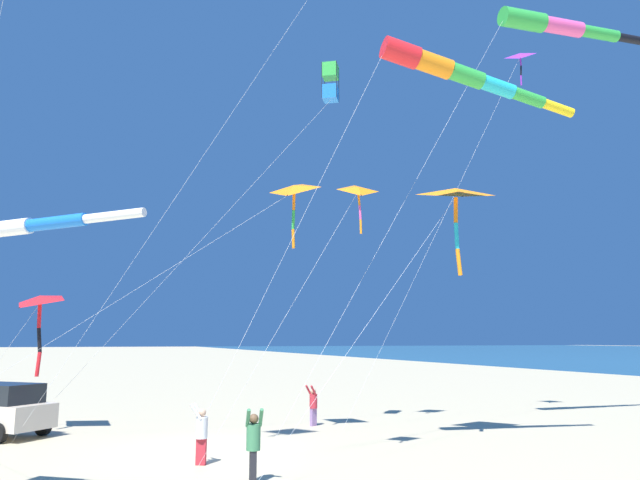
% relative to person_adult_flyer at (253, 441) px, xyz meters
% --- Properties ---
extents(ground_plane, '(600.00, 600.00, 0.00)m').
position_rel_person_adult_flyer_xyz_m(ground_plane, '(0.21, -4.63, -0.96)').
color(ground_plane, '#C6B58C').
extents(person_adult_flyer, '(0.45, 0.56, 1.77)m').
position_rel_person_adult_flyer_xyz_m(person_adult_flyer, '(0.00, 0.00, 0.00)').
color(person_adult_flyer, '#232328').
rests_on(person_adult_flyer, ground_plane).
extents(person_child_green_jacket, '(0.58, 0.51, 1.65)m').
position_rel_person_adult_flyer_xyz_m(person_child_green_jacket, '(0.84, -2.54, -0.07)').
color(person_child_green_jacket, '#B72833').
rests_on(person_child_green_jacket, ground_plane).
extents(person_child_grey_jacket, '(0.57, 0.52, 1.61)m').
position_rel_person_adult_flyer_xyz_m(person_child_grey_jacket, '(-4.59, -8.58, -0.09)').
color(person_child_grey_jacket, '#8E6B9E').
rests_on(person_child_grey_jacket, ground_plane).
extents(kite_box_purple_drifting, '(10.80, 7.04, 14.16)m').
position_rel_person_adult_flyer_xyz_m(kite_box_purple_drifting, '(-4.35, -6.00, 12.43)').
color(kite_box_purple_drifting, green).
rests_on(kite_box_purple_drifting, ground_plane).
extents(kite_delta_long_streamer_right, '(8.94, 1.80, 16.51)m').
position_rel_person_adult_flyer_xyz_m(kite_delta_long_streamer_right, '(-13.64, -6.07, 15.13)').
color(kite_delta_long_streamer_right, purple).
rests_on(kite_delta_long_streamer_right, ground_plane).
extents(kite_delta_red_high_left, '(13.73, 4.91, 9.27)m').
position_rel_person_adult_flyer_xyz_m(kite_delta_red_high_left, '(-2.77, -5.74, 7.87)').
color(kite_delta_red_high_left, orange).
rests_on(kite_delta_red_high_left, ground_plane).
extents(kite_delta_long_streamer_left, '(9.28, 4.61, 8.85)m').
position_rel_person_adult_flyer_xyz_m(kite_delta_long_streamer_left, '(-7.84, -2.80, 7.45)').
color(kite_delta_long_streamer_left, orange).
rests_on(kite_delta_long_streamer_left, ground_plane).
extents(kite_delta_teal_far_right, '(4.12, 3.35, 5.25)m').
position_rel_person_adult_flyer_xyz_m(kite_delta_teal_far_right, '(5.85, -10.42, 3.86)').
color(kite_delta_teal_far_right, red).
rests_on(kite_delta_teal_far_right, ground_plane).
extents(kite_windsock_orange_high_right, '(12.56, 1.32, 12.71)m').
position_rel_person_adult_flyer_xyz_m(kite_windsock_orange_high_right, '(-6.57, -0.64, 10.88)').
color(kite_windsock_orange_high_right, red).
rests_on(kite_windsock_orange_high_right, ground_plane).
extents(kite_windsock_white_trailing, '(17.60, 1.98, 16.49)m').
position_rel_person_adult_flyer_xyz_m(kite_windsock_white_trailing, '(-13.35, -3.25, 15.14)').
color(kite_windsock_white_trailing, green).
rests_on(kite_windsock_white_trailing, ground_plane).
extents(kite_delta_checkered_midright, '(4.80, 1.58, 8.06)m').
position_rel_person_adult_flyer_xyz_m(kite_delta_checkered_midright, '(-3.35, -1.16, 6.79)').
color(kite_delta_checkered_midright, orange).
rests_on(kite_delta_checkered_midright, ground_plane).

